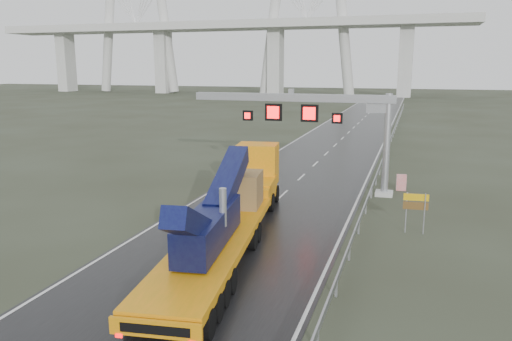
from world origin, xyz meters
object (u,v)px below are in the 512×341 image
(sign_gantry, at_px, (319,115))
(exit_sign_pair, at_px, (416,205))
(heavy_haul_truck, at_px, (235,202))
(striped_barrier, at_px, (401,182))

(sign_gantry, distance_m, exit_sign_pair, 11.25)
(heavy_haul_truck, relative_size, striped_barrier, 17.16)
(heavy_haul_truck, relative_size, exit_sign_pair, 8.94)
(sign_gantry, relative_size, exit_sign_pair, 6.54)
(sign_gantry, xyz_separation_m, striped_barrier, (5.90, 1.96, -5.02))
(exit_sign_pair, distance_m, striped_barrier, 10.00)
(heavy_haul_truck, xyz_separation_m, exit_sign_pair, (9.31, 3.21, -0.24))
(heavy_haul_truck, bearing_deg, sign_gantry, 70.01)
(sign_gantry, relative_size, striped_barrier, 12.56)
(sign_gantry, xyz_separation_m, heavy_haul_truck, (-2.42, -11.14, -3.78))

